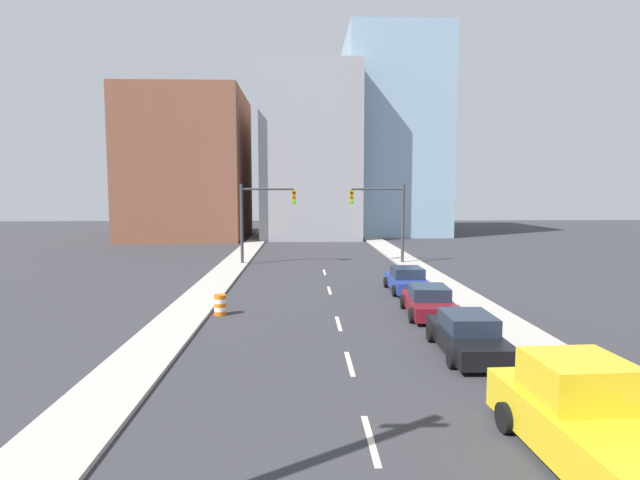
{
  "coord_description": "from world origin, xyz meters",
  "views": [
    {
      "loc": [
        -1.54,
        -2.13,
        5.61
      ],
      "look_at": [
        -0.27,
        34.1,
        2.2
      ],
      "focal_mm": 28.0,
      "sensor_mm": 36.0,
      "label": 1
    }
  ],
  "objects_px": {
    "traffic_signal_right": "(388,212)",
    "sedan_black": "(468,335)",
    "sedan_maroon": "(429,302)",
    "traffic_signal_left": "(257,212)",
    "pickup_truck_yellow": "(597,430)",
    "sedan_blue": "(407,280)",
    "traffic_barrel": "(220,305)"
  },
  "relations": [
    {
      "from": "traffic_signal_right",
      "to": "sedan_black",
      "type": "relative_size",
      "value": 1.35
    },
    {
      "from": "sedan_black",
      "to": "sedan_maroon",
      "type": "bearing_deg",
      "value": 90.84
    },
    {
      "from": "traffic_signal_left",
      "to": "sedan_maroon",
      "type": "bearing_deg",
      "value": -61.03
    },
    {
      "from": "traffic_signal_right",
      "to": "pickup_truck_yellow",
      "type": "relative_size",
      "value": 1.02
    },
    {
      "from": "traffic_signal_right",
      "to": "sedan_blue",
      "type": "bearing_deg",
      "value": -93.88
    },
    {
      "from": "traffic_barrel",
      "to": "pickup_truck_yellow",
      "type": "xyz_separation_m",
      "value": [
        9.75,
        -13.31,
        0.38
      ]
    },
    {
      "from": "traffic_barrel",
      "to": "sedan_black",
      "type": "xyz_separation_m",
      "value": [
        9.57,
        -5.92,
        0.18
      ]
    },
    {
      "from": "sedan_maroon",
      "to": "sedan_blue",
      "type": "xyz_separation_m",
      "value": [
        0.17,
        5.59,
        0.01
      ]
    },
    {
      "from": "sedan_black",
      "to": "sedan_blue",
      "type": "relative_size",
      "value": 1.1
    },
    {
      "from": "traffic_barrel",
      "to": "sedan_maroon",
      "type": "height_order",
      "value": "sedan_maroon"
    },
    {
      "from": "traffic_barrel",
      "to": "sedan_black",
      "type": "bearing_deg",
      "value": -31.73
    },
    {
      "from": "traffic_signal_left",
      "to": "pickup_truck_yellow",
      "type": "distance_m",
      "value": 31.44
    },
    {
      "from": "traffic_signal_left",
      "to": "pickup_truck_yellow",
      "type": "relative_size",
      "value": 1.02
    },
    {
      "from": "pickup_truck_yellow",
      "to": "sedan_black",
      "type": "distance_m",
      "value": 7.4
    },
    {
      "from": "traffic_signal_left",
      "to": "traffic_signal_right",
      "type": "distance_m",
      "value": 10.28
    },
    {
      "from": "traffic_signal_left",
      "to": "pickup_truck_yellow",
      "type": "xyz_separation_m",
      "value": [
        9.49,
        -29.79,
        -3.25
      ]
    },
    {
      "from": "sedan_black",
      "to": "traffic_signal_left",
      "type": "bearing_deg",
      "value": 113.72
    },
    {
      "from": "sedan_blue",
      "to": "sedan_maroon",
      "type": "bearing_deg",
      "value": -92.37
    },
    {
      "from": "traffic_barrel",
      "to": "sedan_blue",
      "type": "distance_m",
      "value": 11.07
    },
    {
      "from": "pickup_truck_yellow",
      "to": "sedan_black",
      "type": "height_order",
      "value": "pickup_truck_yellow"
    },
    {
      "from": "traffic_signal_right",
      "to": "sedan_maroon",
      "type": "distance_m",
      "value": 17.25
    },
    {
      "from": "traffic_signal_left",
      "to": "sedan_black",
      "type": "relative_size",
      "value": 1.35
    },
    {
      "from": "traffic_signal_left",
      "to": "traffic_signal_right",
      "type": "bearing_deg",
      "value": 0.0
    },
    {
      "from": "pickup_truck_yellow",
      "to": "sedan_black",
      "type": "bearing_deg",
      "value": 88.87
    },
    {
      "from": "traffic_signal_right",
      "to": "traffic_barrel",
      "type": "bearing_deg",
      "value": -122.6
    },
    {
      "from": "traffic_signal_right",
      "to": "sedan_blue",
      "type": "relative_size",
      "value": 1.49
    },
    {
      "from": "pickup_truck_yellow",
      "to": "sedan_black",
      "type": "relative_size",
      "value": 1.32
    },
    {
      "from": "traffic_barrel",
      "to": "sedan_maroon",
      "type": "xyz_separation_m",
      "value": [
        9.6,
        -0.38,
        0.16
      ]
    },
    {
      "from": "traffic_barrel",
      "to": "pickup_truck_yellow",
      "type": "height_order",
      "value": "pickup_truck_yellow"
    },
    {
      "from": "sedan_blue",
      "to": "sedan_black",
      "type": "bearing_deg",
      "value": -91.64
    },
    {
      "from": "pickup_truck_yellow",
      "to": "sedan_blue",
      "type": "xyz_separation_m",
      "value": [
        0.03,
        18.51,
        -0.22
      ]
    },
    {
      "from": "traffic_barrel",
      "to": "pickup_truck_yellow",
      "type": "distance_m",
      "value": 16.5
    }
  ]
}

